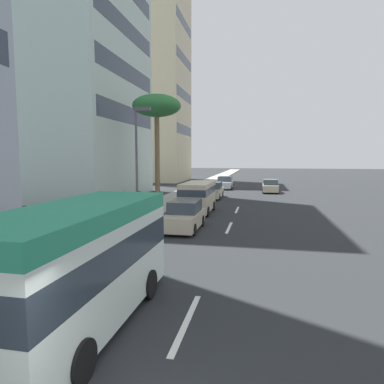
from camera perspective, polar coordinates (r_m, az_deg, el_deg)
ground_plane at (r=35.06m, az=8.60°, el=-0.98°), size 198.00×198.00×0.00m
sidewalk_right at (r=36.01m, az=-2.09°, el=-0.62°), size 162.00×3.27×0.15m
lane_stripe_near at (r=9.07m, az=-0.94°, el=-21.23°), size 3.20×0.16×0.01m
lane_stripe_mid at (r=20.10m, az=6.33°, el=-6.03°), size 3.20×0.16×0.01m
lane_stripe_far at (r=26.94m, az=7.69°, el=-3.01°), size 3.20×0.16×0.01m
van_lead at (r=25.08m, az=1.00°, el=-0.59°), size 5.01×2.14×2.30m
car_second at (r=34.44m, az=3.51°, el=0.25°), size 4.66×1.91×1.65m
car_third at (r=19.32m, az=-1.29°, el=-4.12°), size 4.15×1.83×1.68m
car_fourth at (r=41.05m, az=13.18°, el=0.97°), size 4.28×1.85×1.58m
minibus_fifth at (r=8.69m, az=-18.58°, el=-11.08°), size 6.66×2.42×3.00m
car_sixth at (r=44.80m, az=5.63°, el=1.54°), size 4.28×1.96×1.66m
pedestrian_near_lamp at (r=22.85m, az=-11.47°, el=-1.71°), size 0.36×0.28×1.83m
pedestrian_mid_block at (r=26.00m, az=-9.13°, el=-1.04°), size 0.39×0.36×1.64m
palm_tree at (r=30.95m, az=-6.02°, el=14.07°), size 4.33×4.33×9.59m
street_lamp at (r=20.13m, az=-9.15°, el=6.62°), size 0.24×0.97×6.96m
apartment_tower_mid at (r=40.21m, az=-19.80°, el=25.10°), size 15.04×12.06×35.21m
office_tower_far at (r=62.36m, az=-6.44°, el=17.38°), size 12.16×10.93×33.25m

